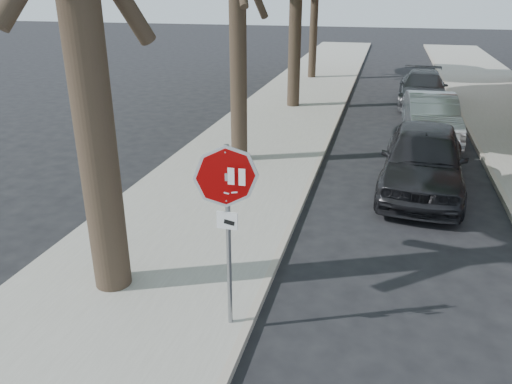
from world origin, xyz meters
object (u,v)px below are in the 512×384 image
stop_sign (227,204)px  car_a (423,159)px  car_b (431,117)px  car_c (423,88)px

stop_sign → car_a: 6.88m
stop_sign → car_b: (3.30, 10.86, -1.26)m
car_b → car_c: 5.14m
car_a → car_b: bearing=88.5°
car_b → stop_sign: bearing=-110.0°
car_b → car_c: car_b is taller
car_b → car_c: bearing=86.9°
stop_sign → car_a: bearing=65.4°
stop_sign → car_a: stop_sign is taller
car_a → car_c: size_ratio=1.01×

